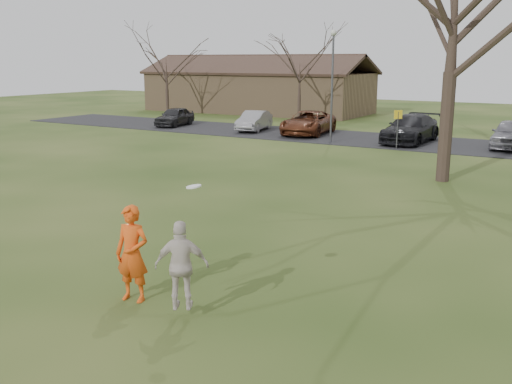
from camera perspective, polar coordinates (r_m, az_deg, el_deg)
ground at (r=11.32m, az=-10.59°, el=-11.40°), size 120.00×120.00×0.00m
parking_strip at (r=33.71m, az=18.57°, el=4.47°), size 62.00×6.50×0.04m
player_defender at (r=11.44m, az=-12.22°, el=-6.03°), size 0.77×0.58×1.92m
car_0 at (r=41.64m, az=-8.11°, el=7.46°), size 2.22×4.08×1.32m
car_1 at (r=38.33m, az=-0.19°, el=7.11°), size 2.15×4.15×1.30m
car_2 at (r=36.58m, az=5.21°, el=6.90°), size 3.03×5.50×1.46m
car_3 at (r=33.96m, az=15.14°, el=6.11°), size 2.41×5.44×1.55m
car_4 at (r=33.48m, az=24.04°, el=5.31°), size 1.97×4.51×1.51m
catching_play at (r=10.42m, az=-7.40°, el=-7.25°), size 1.04×0.84×2.30m
building at (r=53.08m, az=0.13°, el=10.10°), size 20.60×8.50×5.14m
lamp_post at (r=32.82m, az=7.63°, el=11.74°), size 0.34×0.34×6.27m
sign_yellow at (r=31.14m, az=13.94°, el=6.77°), size 0.35×0.35×2.08m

